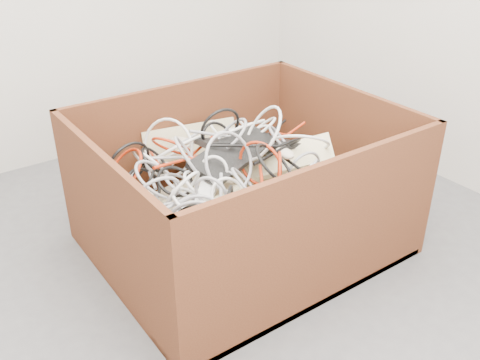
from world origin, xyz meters
TOP-DOWN VIEW (x-y plane):
  - ground at (0.00, 0.00)m, footprint 3.00×3.00m
  - cardboard_box at (0.28, 0.23)m, footprint 1.15×0.96m
  - keyboard_pile at (0.31, 0.25)m, footprint 0.99×0.87m
  - mice_scatter at (0.30, 0.23)m, footprint 0.75×0.68m
  - power_strip_left at (0.08, 0.16)m, footprint 0.27×0.26m
  - power_strip_right at (0.06, 0.00)m, footprint 0.28×0.17m
  - vga_plug at (0.60, 0.22)m, footprint 0.06×0.06m
  - cable_tangle at (0.15, 0.22)m, footprint 1.01×0.86m

SIDE VIEW (x-z plane):
  - ground at x=0.00m, z-range 0.00..0.00m
  - cardboard_box at x=0.28m, z-range -0.15..0.45m
  - keyboard_pile at x=0.31m, z-range 0.12..0.46m
  - power_strip_right at x=0.06m, z-range 0.28..0.37m
  - mice_scatter at x=0.30m, z-range 0.27..0.44m
  - vga_plug at x=0.60m, z-range 0.35..0.38m
  - power_strip_left at x=0.08m, z-range 0.30..0.43m
  - cable_tangle at x=0.15m, z-range 0.17..0.61m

